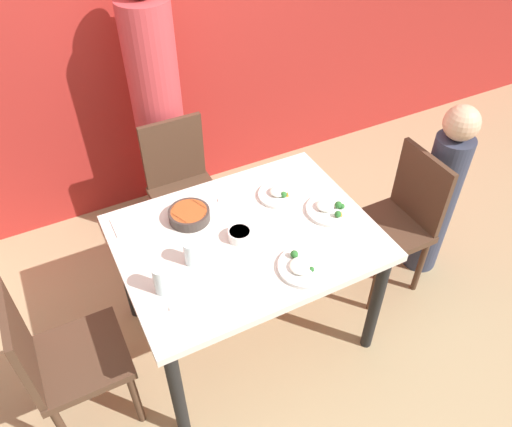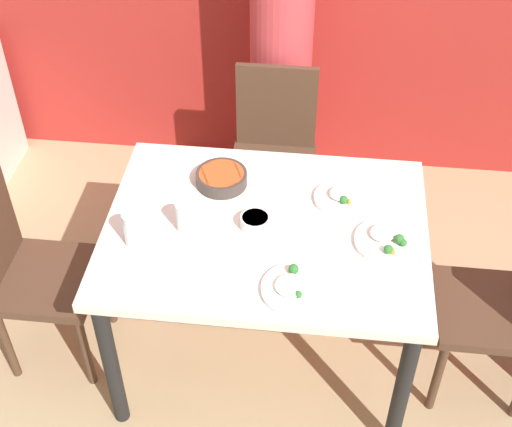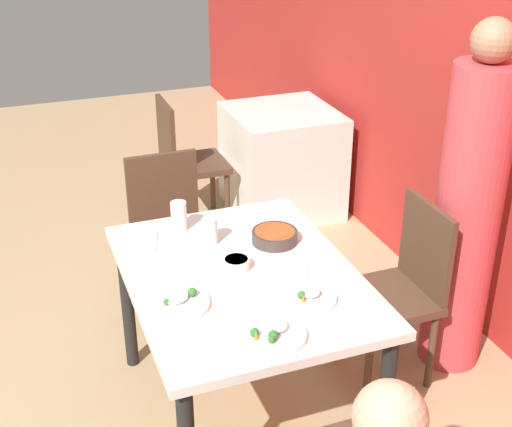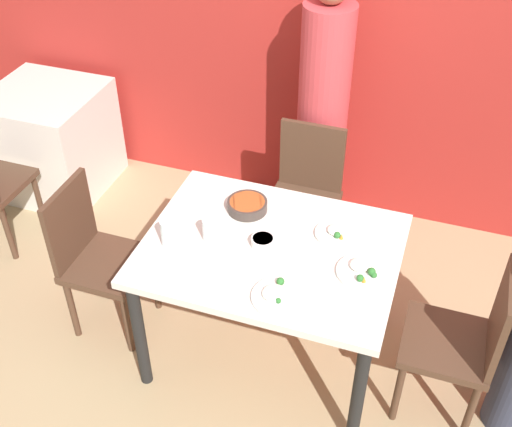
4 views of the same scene
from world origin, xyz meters
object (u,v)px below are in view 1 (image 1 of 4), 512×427
object	(u,v)px
plate_rice_adult	(330,209)
bowl_curry	(189,215)
chair_adult_spot	(183,187)
person_adult	(159,118)
person_child	(438,196)
chair_child_spot	(398,219)
glass_water_tall	(192,253)

from	to	relation	value
plate_rice_adult	bowl_curry	bearing A→B (deg)	157.51
chair_adult_spot	plate_rice_adult	world-z (taller)	chair_adult_spot
chair_adult_spot	person_adult	bearing A→B (deg)	90.00
person_child	bowl_curry	size ratio (longest dim) A/B	5.63
chair_child_spot	bowl_curry	xyz separation A→B (m)	(-1.13, 0.26, 0.29)
chair_adult_spot	glass_water_tall	distance (m)	0.93
person_adult	person_child	distance (m)	1.72
chair_adult_spot	person_adult	world-z (taller)	person_adult
plate_rice_adult	glass_water_tall	bearing A→B (deg)	-179.79
chair_child_spot	plate_rice_adult	world-z (taller)	chair_child_spot
person_adult	bowl_curry	distance (m)	0.90
person_child	plate_rice_adult	bearing A→B (deg)	-179.88
chair_adult_spot	person_child	world-z (taller)	person_child
chair_child_spot	person_adult	xyz separation A→B (m)	(-0.97, 1.15, 0.31)
chair_adult_spot	chair_child_spot	size ratio (longest dim) A/B	1.00
person_child	glass_water_tall	xyz separation A→B (m)	(-1.50, -0.00, 0.25)
person_adult	plate_rice_adult	distance (m)	1.25
chair_child_spot	person_child	world-z (taller)	person_child
bowl_curry	chair_adult_spot	bearing A→B (deg)	74.61
person_child	bowl_curry	xyz separation A→B (m)	(-1.41, 0.26, 0.22)
chair_child_spot	glass_water_tall	xyz separation A→B (m)	(-1.22, -0.00, 0.32)
chair_adult_spot	plate_rice_adult	xyz separation A→B (m)	(0.48, -0.83, 0.28)
chair_child_spot	person_adult	size ratio (longest dim) A/B	0.52
bowl_curry	glass_water_tall	size ratio (longest dim) A/B	1.70
chair_child_spot	glass_water_tall	size ratio (longest dim) A/B	7.48
chair_child_spot	person_child	bearing A→B (deg)	90.00
person_child	bowl_curry	bearing A→B (deg)	169.40
person_child	person_adult	bearing A→B (deg)	137.41
bowl_curry	plate_rice_adult	xyz separation A→B (m)	(0.64, -0.27, -0.01)
person_child	chair_adult_spot	bearing A→B (deg)	146.46
person_adult	glass_water_tall	size ratio (longest dim) A/B	14.31
bowl_curry	chair_child_spot	bearing A→B (deg)	-13.13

